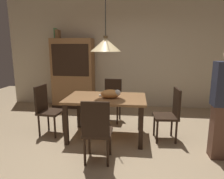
% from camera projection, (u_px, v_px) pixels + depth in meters
% --- Properties ---
extents(ground, '(10.00, 10.00, 0.00)m').
position_uv_depth(ground, '(110.00, 150.00, 3.26)').
color(ground, tan).
extents(back_wall, '(6.40, 0.10, 2.90)m').
position_uv_depth(back_wall, '(123.00, 54.00, 5.54)').
color(back_wall, beige).
rests_on(back_wall, ground).
extents(dining_table, '(1.40, 0.90, 0.75)m').
position_uv_depth(dining_table, '(106.00, 103.00, 3.63)').
color(dining_table, olive).
rests_on(dining_table, ground).
extents(chair_left_side, '(0.44, 0.44, 0.93)m').
position_uv_depth(chair_left_side, '(47.00, 108.00, 3.80)').
color(chair_left_side, black).
rests_on(chair_left_side, ground).
extents(chair_right_side, '(0.43, 0.43, 0.93)m').
position_uv_depth(chair_right_side, '(170.00, 112.00, 3.53)').
color(chair_right_side, black).
rests_on(chair_right_side, ground).
extents(chair_far_back, '(0.43, 0.43, 0.93)m').
position_uv_depth(chair_far_back, '(112.00, 98.00, 4.51)').
color(chair_far_back, black).
rests_on(chair_far_back, ground).
extents(chair_near_front, '(0.41, 0.41, 0.93)m').
position_uv_depth(chair_near_front, '(97.00, 129.00, 2.81)').
color(chair_near_front, black).
rests_on(chair_near_front, ground).
extents(cat_sleeping, '(0.39, 0.26, 0.16)m').
position_uv_depth(cat_sleeping, '(111.00, 94.00, 3.54)').
color(cat_sleeping, '#E59951').
rests_on(cat_sleeping, dining_table).
extents(pendant_lamp, '(0.52, 0.52, 1.30)m').
position_uv_depth(pendant_lamp, '(106.00, 45.00, 3.43)').
color(pendant_lamp, beige).
extents(hutch_bookcase, '(1.12, 0.45, 1.85)m').
position_uv_depth(hutch_bookcase, '(73.00, 75.00, 5.48)').
color(hutch_bookcase, olive).
rests_on(hutch_bookcase, ground).
extents(book_green_slim, '(0.03, 0.20, 0.26)m').
position_uv_depth(book_green_slim, '(56.00, 33.00, 5.32)').
color(book_green_slim, '#427A4C').
rests_on(book_green_slim, hutch_bookcase).
extents(book_brown_thick, '(0.06, 0.24, 0.22)m').
position_uv_depth(book_brown_thick, '(58.00, 34.00, 5.31)').
color(book_brown_thick, brown).
rests_on(book_brown_thick, hutch_bookcase).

